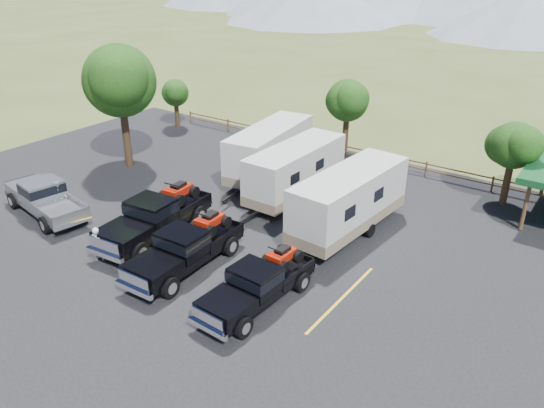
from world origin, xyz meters
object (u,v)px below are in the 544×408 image
Objects in this scene: trailer_left at (270,151)px; person_a at (97,244)px; tree_big_nw at (119,81)px; pickup_silver at (45,198)px; person_b at (60,198)px; rig_left at (156,215)px; rig_right at (259,283)px; rig_center at (187,247)px; trailer_right at (349,202)px; trailer_center at (296,171)px.

trailer_left is 12.65m from person_a.
tree_big_nw reaches higher than pickup_silver.
person_b is (-5.90, -10.79, -0.70)m from trailer_left.
rig_left reaches higher than rig_right.
tree_big_nw is 14.39m from rig_center.
trailer_left is 1.42× the size of pickup_silver.
person_b is at bearing -147.71° from trailer_right.
rig_center is (11.79, -6.87, -4.55)m from tree_big_nw.
trailer_center is 4.82m from trailer_right.
rig_left is 4.12× the size of person_a.
rig_right is (15.96, -7.18, -4.63)m from tree_big_nw.
person_b is (-13.29, -7.11, -0.72)m from trailer_right.
rig_center is 8.21m from trailer_right.
tree_big_nw reaches higher than rig_left.
trailer_center reaches higher than rig_center.
tree_big_nw is 8.97m from pickup_silver.
rig_center is at bearing -117.00° from trailer_right.
trailer_center is at bearing -36.85° from trailer_left.
pickup_silver is 0.78m from person_b.
rig_left is 3.24m from person_a.
pickup_silver is 6.20m from person_a.
trailer_center is (3.10, 7.70, 0.51)m from rig_left.
trailer_left is 1.05× the size of trailer_center.
rig_center reaches higher than person_a.
person_b is at bearing -133.68° from trailer_center.
tree_big_nw is 4.10× the size of person_b.
person_b is (-5.40, 1.82, 0.12)m from person_a.
person_a is at bearing -154.12° from rig_center.
rig_center is (3.26, -1.27, -0.08)m from rig_left.
rig_right is 13.23m from trailer_left.
trailer_left is at bearing 157.68° from trailer_right.
tree_big_nw is 0.85× the size of trailer_left.
person_a is (6.04, -1.38, -0.14)m from pickup_silver.
rig_right is 7.35m from trailer_right.
rig_right is at bearing -6.17° from rig_center.
rig_right is at bearing -86.31° from trailer_right.
rig_right reaches higher than person_a.
pickup_silver is (-9.54, -9.52, -0.62)m from trailer_center.
rig_center reaches higher than pickup_silver.
tree_big_nw is at bearing -175.39° from trailer_right.
pickup_silver is (-6.54, -11.23, -0.69)m from trailer_left.
trailer_center reaches higher than rig_left.
trailer_center is 13.49m from pickup_silver.
person_b is at bearing -171.76° from rig_left.
pickup_silver is at bearing -178.69° from rig_center.
trailer_left reaches higher than person_b.
rig_left reaches higher than person_b.
trailer_center is 5.24× the size of person_a.
trailer_right is (7.49, 5.73, 0.59)m from rig_left.
person_a is 0.87× the size of person_b.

